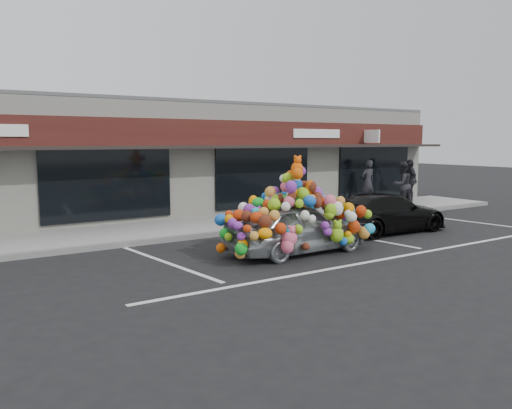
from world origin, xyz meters
TOP-DOWN VIEW (x-y plane):
  - ground at (0.00, 0.00)m, footprint 90.00×90.00m
  - shop_building at (0.00, 8.44)m, footprint 24.00×7.20m
  - sidewalk at (0.00, 4.00)m, footprint 26.00×3.00m
  - kerb at (0.00, 2.50)m, footprint 26.00×0.18m
  - parking_stripe_left at (-3.20, 0.20)m, footprint 0.73×4.37m
  - parking_stripe_mid at (2.80, 0.20)m, footprint 0.73×4.37m
  - parking_stripe_right at (8.20, 0.20)m, footprint 0.73×4.37m
  - lane_line at (2.00, -2.30)m, footprint 14.00×0.12m
  - toy_car at (0.02, -0.58)m, footprint 2.80×4.13m
  - black_sedan at (4.15, 0.24)m, footprint 1.86×4.31m
  - pedestrian_a at (7.92, 4.79)m, footprint 0.70×0.47m
  - pedestrian_b at (8.26, 3.23)m, footprint 0.94×0.75m
  - pedestrian_c at (9.97, 4.29)m, footprint 1.20×0.83m

SIDE VIEW (x-z plane):
  - ground at x=0.00m, z-range 0.00..0.00m
  - parking_stripe_left at x=-3.20m, z-range 0.00..0.01m
  - parking_stripe_mid at x=2.80m, z-range 0.00..0.01m
  - parking_stripe_right at x=8.20m, z-range 0.00..0.01m
  - lane_line at x=2.00m, z-range 0.00..0.01m
  - sidewalk at x=0.00m, z-range 0.00..0.15m
  - kerb at x=0.00m, z-range -0.01..0.15m
  - black_sedan at x=4.15m, z-range 0.00..1.24m
  - toy_car at x=0.02m, z-range -0.38..2.00m
  - pedestrian_b at x=8.26m, z-range 0.15..2.03m
  - pedestrian_c at x=9.97m, z-range 0.15..2.04m
  - pedestrian_a at x=7.92m, z-range 0.15..2.05m
  - shop_building at x=0.00m, z-range 0.01..4.32m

